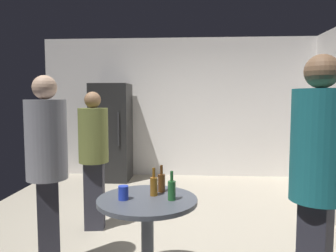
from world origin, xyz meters
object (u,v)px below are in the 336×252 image
plastic_cup_blue (123,193)px  person_in_teal_shirt (318,174)px  beer_bottle_amber (154,186)px  person_in_gray_shirt (47,160)px  foreground_table (147,211)px  refrigerator (111,132)px  beer_bottle_green (172,190)px  wine_bottle_on_counter (324,131)px  person_in_olive_shirt (94,150)px  beer_bottle_brown (162,182)px

plastic_cup_blue → person_in_teal_shirt: size_ratio=0.06×
beer_bottle_amber → person_in_gray_shirt: bearing=177.1°
foreground_table → refrigerator: bearing=108.1°
beer_bottle_green → person_in_teal_shirt: size_ratio=0.13×
wine_bottle_on_counter → plastic_cup_blue: bearing=-133.9°
refrigerator → person_in_teal_shirt: (2.26, -3.88, 0.16)m
wine_bottle_on_counter → plastic_cup_blue: (-2.63, -2.73, -0.23)m
person_in_olive_shirt → beer_bottle_brown: bearing=35.9°
beer_bottle_brown → person_in_olive_shirt: bearing=132.7°
refrigerator → person_in_olive_shirt: (0.35, -2.30, 0.04)m
wine_bottle_on_counter → person_in_olive_shirt: size_ratio=0.19×
beer_bottle_brown → refrigerator: bearing=110.6°
plastic_cup_blue → beer_bottle_green: bearing=2.5°
beer_bottle_amber → person_in_teal_shirt: (1.09, -0.52, 0.24)m
foreground_table → beer_bottle_amber: (0.04, 0.08, 0.19)m
beer_bottle_amber → plastic_cup_blue: (-0.23, -0.12, -0.03)m
refrigerator → wine_bottle_on_counter: size_ratio=5.81×
wine_bottle_on_counter → foreground_table: (-2.45, -2.69, -0.39)m
foreground_table → plastic_cup_blue: bearing=-165.6°
wine_bottle_on_counter → person_in_gray_shirt: bearing=-142.3°
wine_bottle_on_counter → person_in_olive_shirt: bearing=-154.2°
wine_bottle_on_counter → person_in_teal_shirt: bearing=-112.7°
person_in_teal_shirt → foreground_table: bearing=14.4°
plastic_cup_blue → beer_bottle_brown: bearing=40.3°
beer_bottle_amber → foreground_table: bearing=-120.0°
wine_bottle_on_counter → person_in_olive_shirt: (-3.22, -1.56, -0.08)m
foreground_table → person_in_teal_shirt: 1.29m
wine_bottle_on_counter → beer_bottle_amber: wine_bottle_on_counter is taller
wine_bottle_on_counter → plastic_cup_blue: 3.80m
person_in_olive_shirt → beer_bottle_amber: bearing=30.9°
refrigerator → person_in_teal_shirt: 4.49m
person_in_olive_shirt → person_in_gray_shirt: 1.01m
foreground_table → beer_bottle_brown: size_ratio=3.48×
beer_bottle_green → person_in_olive_shirt: 1.52m
beer_bottle_green → wine_bottle_on_counter: bearing=50.4°
plastic_cup_blue → person_in_gray_shirt: person_in_gray_shirt is taller
beer_bottle_amber → beer_bottle_brown: same height
refrigerator → wine_bottle_on_counter: refrigerator is taller
foreground_table → person_in_olive_shirt: bearing=124.2°
refrigerator → beer_bottle_green: (1.32, -3.46, -0.08)m
beer_bottle_green → person_in_teal_shirt: person_in_teal_shirt is taller
wine_bottle_on_counter → person_in_gray_shirt: person_in_gray_shirt is taller
foreground_table → person_in_teal_shirt: (1.14, -0.45, 0.43)m
refrigerator → beer_bottle_brown: size_ratio=7.83×
person_in_gray_shirt → beer_bottle_brown: bearing=-18.2°
foreground_table → person_in_olive_shirt: 1.40m
foreground_table → person_in_teal_shirt: size_ratio=0.45×
person_in_teal_shirt → refrigerator: bearing=-24.0°
refrigerator → plastic_cup_blue: 3.61m
refrigerator → foreground_table: refrigerator is taller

